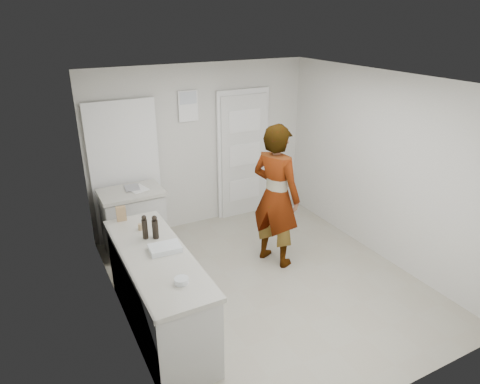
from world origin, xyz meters
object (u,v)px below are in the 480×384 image
oil_cruet_a (155,227)px  cake_mix_box (121,214)px  oil_cruet_b (145,227)px  person (276,196)px  egg_bowl (181,281)px  spice_jar (140,227)px  baking_dish (165,248)px

oil_cruet_a → cake_mix_box: bearing=110.9°
cake_mix_box → oil_cruet_a: bearing=-64.3°
cake_mix_box → oil_cruet_b: (0.13, -0.54, 0.04)m
oil_cruet_b → oil_cruet_a: bearing=-25.1°
person → egg_bowl: bearing=101.4°
spice_jar → oil_cruet_a: 0.29m
spice_jar → cake_mix_box: bearing=111.1°
oil_cruet_a → baking_dish: 0.31m
person → oil_cruet_b: (-1.80, -0.25, 0.10)m
person → egg_bowl: (-1.75, -1.20, -0.01)m
person → spice_jar: person is taller
oil_cruet_b → baking_dish: oil_cruet_b is taller
cake_mix_box → baking_dish: 0.91m
cake_mix_box → baking_dish: cake_mix_box is taller
spice_jar → oil_cruet_a: size_ratio=0.28×
oil_cruet_a → egg_bowl: oil_cruet_a is taller
oil_cruet_b → baking_dish: 0.37m
spice_jar → oil_cruet_b: size_ratio=0.27×
person → oil_cruet_b: person is taller
baking_dish → egg_bowl: 0.62m
spice_jar → oil_cruet_b: bearing=-90.5°
cake_mix_box → baking_dish: bearing=-70.8°
person → cake_mix_box: bearing=58.2°
person → spice_jar: 1.79m
oil_cruet_b → egg_bowl: 0.96m
oil_cruet_a → egg_bowl: bearing=-93.2°
person → oil_cruet_b: size_ratio=7.03×
spice_jar → egg_bowl: (0.05, -1.17, -0.01)m
baking_dish → person: bearing=19.1°
egg_bowl → cake_mix_box: bearing=96.6°
cake_mix_box → baking_dish: size_ratio=0.54×
person → baking_dish: size_ratio=5.86×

